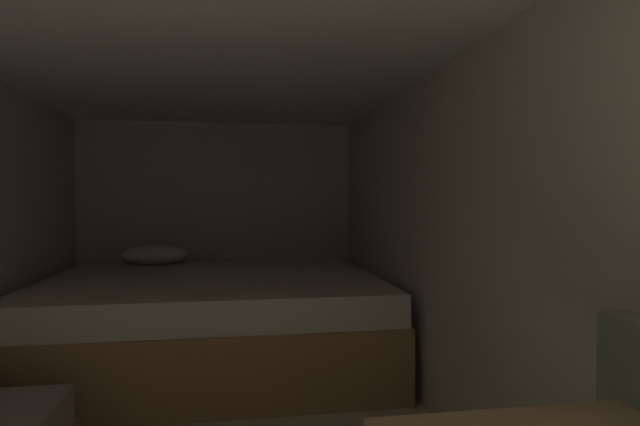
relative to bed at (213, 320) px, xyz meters
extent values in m
cube|color=beige|center=(0.01, 1.11, 0.67)|extent=(2.72, 0.05, 2.04)
cube|color=beige|center=(1.34, -1.57, 0.67)|extent=(0.05, 5.31, 2.04)
cube|color=white|center=(0.01, -1.57, 1.72)|extent=(2.72, 5.31, 0.05)
cube|color=#9E7247|center=(0.01, -0.01, -0.11)|extent=(2.50, 2.09, 0.48)
cube|color=beige|center=(0.01, -0.01, 0.24)|extent=(2.46, 2.05, 0.21)
ellipsoid|color=white|center=(-0.56, 0.83, 0.44)|extent=(0.58, 0.31, 0.18)
camera|label=1|loc=(0.16, -4.05, 0.92)|focal=28.90mm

